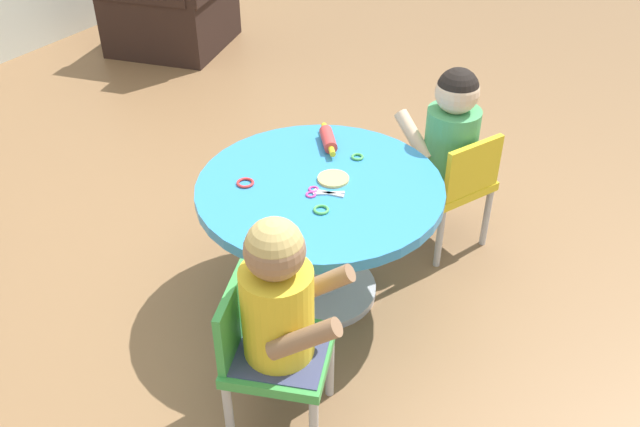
{
  "coord_description": "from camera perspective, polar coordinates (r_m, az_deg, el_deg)",
  "views": [
    {
      "loc": [
        -1.73,
        -1.1,
        1.85
      ],
      "look_at": [
        0.0,
        0.0,
        0.38
      ],
      "focal_mm": 39.07,
      "sensor_mm": 36.0,
      "label": 1
    }
  ],
  "objects": [
    {
      "name": "ground_plane",
      "position": [
        2.76,
        0.0,
        -6.38
      ],
      "size": [
        10.0,
        10.0,
        0.0
      ],
      "primitive_type": "plane",
      "color": "olive"
    },
    {
      "name": "craft_table",
      "position": [
        2.52,
        0.0,
        0.09
      ],
      "size": [
        0.88,
        0.88,
        0.5
      ],
      "color": "silver",
      "rests_on": "ground"
    },
    {
      "name": "child_chair_left",
      "position": [
        2.12,
        -4.26,
        -11.14
      ],
      "size": [
        0.39,
        0.39,
        0.54
      ],
      "color": "#B7B7BC",
      "rests_on": "ground"
    },
    {
      "name": "seated_child_left",
      "position": [
        1.96,
        -3.41,
        -6.79
      ],
      "size": [
        0.38,
        0.42,
        0.51
      ],
      "color": "#3F4772",
      "rests_on": "ground"
    },
    {
      "name": "child_chair_right",
      "position": [
        2.88,
        10.77,
        2.48
      ],
      "size": [
        0.4,
        0.4,
        0.54
      ],
      "color": "#B7B7BC",
      "rests_on": "ground"
    },
    {
      "name": "seated_child_right",
      "position": [
        2.79,
        10.73,
        6.75
      ],
      "size": [
        0.39,
        0.43,
        0.51
      ],
      "color": "#3F4772",
      "rests_on": "ground"
    },
    {
      "name": "armchair_dark",
      "position": [
        4.91,
        -11.63,
        16.68
      ],
      "size": [
        0.87,
        0.89,
        0.85
      ],
      "color": "black",
      "rests_on": "ground"
    },
    {
      "name": "rolling_pin",
      "position": [
        2.68,
        0.68,
        6.1
      ],
      "size": [
        0.19,
        0.17,
        0.05
      ],
      "color": "#D83F3F",
      "rests_on": "craft_table"
    },
    {
      "name": "craft_scissors",
      "position": [
        2.41,
        -0.05,
        1.74
      ],
      "size": [
        0.1,
        0.14,
        0.01
      ],
      "color": "silver",
      "rests_on": "craft_table"
    },
    {
      "name": "playdough_blob_0",
      "position": [
        2.48,
        1.1,
        2.87
      ],
      "size": [
        0.11,
        0.11,
        0.01
      ],
      "primitive_type": "cylinder",
      "color": "#F2CC72",
      "rests_on": "craft_table"
    },
    {
      "name": "cookie_cutter_0",
      "position": [
        2.32,
        0.1,
        0.32
      ],
      "size": [
        0.06,
        0.06,
        0.01
      ],
      "primitive_type": "torus",
      "color": "#4CB259",
      "rests_on": "craft_table"
    },
    {
      "name": "cookie_cutter_1",
      "position": [
        2.47,
        -6.14,
        2.52
      ],
      "size": [
        0.06,
        0.06,
        0.01
      ],
      "primitive_type": "torus",
      "color": "red",
      "rests_on": "craft_table"
    },
    {
      "name": "cookie_cutter_2",
      "position": [
        2.61,
        3.09,
        4.66
      ],
      "size": [
        0.05,
        0.05,
        0.01
      ],
      "primitive_type": "torus",
      "color": "#4CB259",
      "rests_on": "craft_table"
    }
  ]
}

